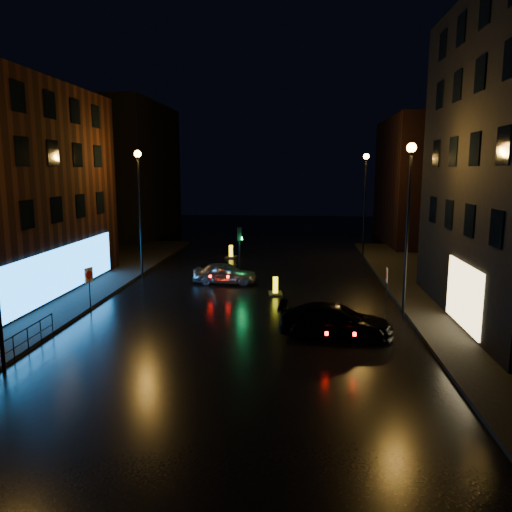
% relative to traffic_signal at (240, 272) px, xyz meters
% --- Properties ---
extents(ground, '(120.00, 120.00, 0.00)m').
position_rel_traffic_signal_xyz_m(ground, '(1.20, -14.00, -0.50)').
color(ground, black).
rests_on(ground, ground).
extents(pavement_left, '(12.00, 44.00, 0.15)m').
position_rel_traffic_signal_xyz_m(pavement_left, '(-12.80, -6.00, -0.43)').
color(pavement_left, black).
rests_on(pavement_left, ground).
extents(building_far_left, '(8.00, 16.00, 14.00)m').
position_rel_traffic_signal_xyz_m(building_far_left, '(-14.80, 21.00, 6.50)').
color(building_far_left, black).
rests_on(building_far_left, ground).
extents(building_far_right, '(8.00, 14.00, 12.00)m').
position_rel_traffic_signal_xyz_m(building_far_right, '(16.20, 18.00, 5.50)').
color(building_far_right, black).
rests_on(building_far_right, ground).
extents(street_lamp_lfar, '(0.44, 0.44, 8.37)m').
position_rel_traffic_signal_xyz_m(street_lamp_lfar, '(-6.60, -0.00, 5.06)').
color(street_lamp_lfar, black).
rests_on(street_lamp_lfar, ground).
extents(street_lamp_rnear, '(0.44, 0.44, 8.37)m').
position_rel_traffic_signal_xyz_m(street_lamp_rnear, '(9.00, -8.00, 5.06)').
color(street_lamp_rnear, black).
rests_on(street_lamp_rnear, ground).
extents(street_lamp_rfar, '(0.44, 0.44, 8.37)m').
position_rel_traffic_signal_xyz_m(street_lamp_rfar, '(9.00, 8.00, 5.06)').
color(street_lamp_rfar, black).
rests_on(street_lamp_rfar, ground).
extents(traffic_signal, '(1.40, 2.40, 3.45)m').
position_rel_traffic_signal_xyz_m(traffic_signal, '(0.00, 0.00, 0.00)').
color(traffic_signal, black).
rests_on(traffic_signal, ground).
extents(guard_railing, '(0.05, 6.04, 1.00)m').
position_rel_traffic_signal_xyz_m(guard_railing, '(-6.80, -15.00, 0.24)').
color(guard_railing, black).
rests_on(guard_railing, ground).
extents(silver_hatchback, '(4.03, 1.74, 1.35)m').
position_rel_traffic_signal_xyz_m(silver_hatchback, '(-0.77, -1.40, 0.17)').
color(silver_hatchback, '#AEB1B7').
rests_on(silver_hatchback, ground).
extents(dark_sedan, '(5.05, 2.36, 1.42)m').
position_rel_traffic_signal_xyz_m(dark_sedan, '(5.50, -11.13, 0.21)').
color(dark_sedan, black).
rests_on(dark_sedan, ground).
extents(bollard_near, '(0.91, 1.25, 1.03)m').
position_rel_traffic_signal_xyz_m(bollard_near, '(2.55, -3.93, -0.28)').
color(bollard_near, black).
rests_on(bollard_near, ground).
extents(bollard_far, '(0.96, 1.29, 1.03)m').
position_rel_traffic_signal_xyz_m(bollard_far, '(-1.68, 7.96, -0.28)').
color(bollard_far, black).
rests_on(bollard_far, ground).
extents(road_sign_left, '(0.22, 0.53, 2.27)m').
position_rel_traffic_signal_xyz_m(road_sign_left, '(-6.70, -8.23, 1.19)').
color(road_sign_left, black).
rests_on(road_sign_left, ground).
extents(road_sign_right, '(0.09, 0.54, 2.21)m').
position_rel_traffic_signal_xyz_m(road_sign_right, '(8.37, -6.73, 1.16)').
color(road_sign_right, black).
rests_on(road_sign_right, ground).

